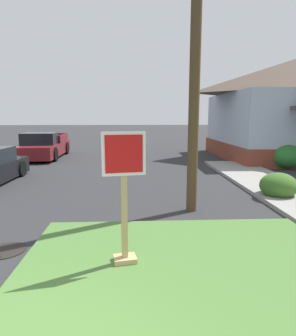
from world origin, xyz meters
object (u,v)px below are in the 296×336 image
object	(u,v)px
stop_sign	(124,203)
pickup_truck_maroon	(43,147)
manhole_cover	(6,250)
utility_pole	(196,15)

from	to	relation	value
stop_sign	pickup_truck_maroon	xyz separation A→B (m)	(-5.10, 12.85, -0.45)
manhole_cover	utility_pole	distance (m)	6.39
utility_pole	pickup_truck_maroon	bearing A→B (deg)	123.73
stop_sign	utility_pole	size ratio (longest dim) A/B	0.24
stop_sign	manhole_cover	world-z (taller)	stop_sign
stop_sign	manhole_cover	distance (m)	2.50
stop_sign	utility_pole	distance (m)	4.85
utility_pole	stop_sign	bearing A→B (deg)	-120.19
pickup_truck_maroon	utility_pole	size ratio (longest dim) A/B	0.60
manhole_cover	utility_pole	world-z (taller)	utility_pole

